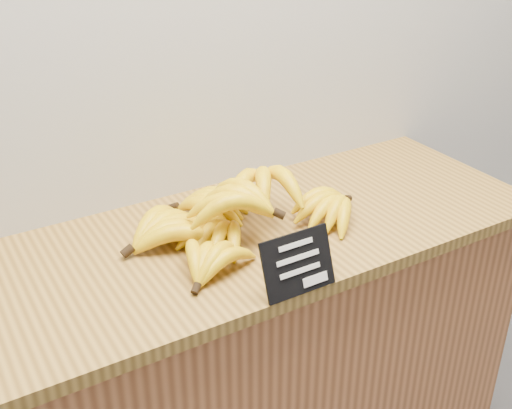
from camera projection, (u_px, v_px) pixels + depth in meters
The scene contains 4 objects.
counter at pixel (246, 389), 1.68m from camera, with size 1.37×0.50×0.90m, color #AC6537.
counter_top at pixel (245, 236), 1.46m from camera, with size 1.42×0.54×0.03m, color olive.
chalkboard_sign at pixel (298, 264), 1.23m from camera, with size 0.15×0.01×0.12m, color black.
banana_pile at pixel (234, 215), 1.42m from camera, with size 0.56×0.36×0.13m.
Camera 1 is at (-0.59, 1.65, 1.66)m, focal length 45.00 mm.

